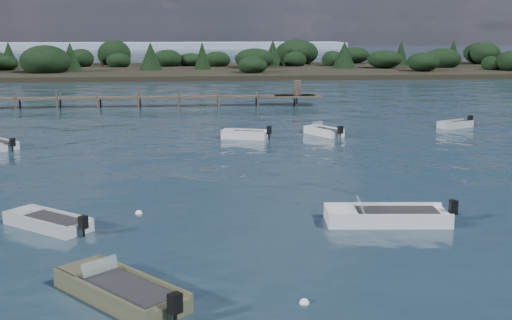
{
  "coord_description": "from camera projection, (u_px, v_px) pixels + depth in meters",
  "views": [
    {
      "loc": [
        -6.88,
        -21.92,
        8.54
      ],
      "look_at": [
        -3.62,
        14.0,
        1.0
      ],
      "focal_mm": 45.0,
      "sensor_mm": 36.0,
      "label": 1
    }
  ],
  "objects": [
    {
      "name": "buoy_a",
      "position": [
        304.0,
        303.0,
        20.15
      ],
      "size": [
        0.32,
        0.32,
        0.32
      ],
      "primitive_type": "sphere",
      "color": "white",
      "rests_on": "ground"
    },
    {
      "name": "tender_far_grey_b",
      "position": [
        455.0,
        126.0,
        55.02
      ],
      "size": [
        3.5,
        2.38,
        1.2
      ],
      "color": "#A9AEB0",
      "rests_on": "ground"
    },
    {
      "name": "dinghy_mid_grey",
      "position": [
        48.0,
        224.0,
        27.74
      ],
      "size": [
        4.17,
        3.77,
        1.12
      ],
      "color": "#A9AEB0",
      "rests_on": "ground"
    },
    {
      "name": "tender_far_white",
      "position": [
        244.0,
        136.0,
        49.76
      ],
      "size": [
        3.92,
        2.31,
        1.32
      ],
      "color": "silver",
      "rests_on": "ground"
    },
    {
      "name": "far_headland",
      "position": [
        364.0,
        61.0,
        123.02
      ],
      "size": [
        190.0,
        40.0,
        5.8
      ],
      "color": "black",
      "rests_on": "ground"
    },
    {
      "name": "ground",
      "position": [
        252.0,
        94.0,
        82.21
      ],
      "size": [
        400.0,
        400.0,
        0.0
      ],
      "primitive_type": "plane",
      "color": "#162734",
      "rests_on": "ground"
    },
    {
      "name": "dinghy_mid_white_a",
      "position": [
        386.0,
        219.0,
        28.41
      ],
      "size": [
        5.86,
        2.46,
        1.35
      ],
      "color": "silver",
      "rests_on": "ground"
    },
    {
      "name": "dinghy_extra_b",
      "position": [
        324.0,
        133.0,
        51.26
      ],
      "size": [
        2.9,
        3.66,
        1.3
      ],
      "color": "silver",
      "rests_on": "ground"
    },
    {
      "name": "buoy_e",
      "position": [
        246.0,
        137.0,
        50.6
      ],
      "size": [
        0.32,
        0.32,
        0.32
      ],
      "primitive_type": "sphere",
      "color": "white",
      "rests_on": "ground"
    },
    {
      "name": "jetty",
      "position": [
        58.0,
        98.0,
        68.38
      ],
      "size": [
        64.5,
        3.2,
        3.4
      ],
      "color": "#4C4237",
      "rests_on": "ground"
    },
    {
      "name": "buoy_c",
      "position": [
        139.0,
        213.0,
        29.82
      ],
      "size": [
        0.32,
        0.32,
        0.32
      ],
      "primitive_type": "sphere",
      "color": "white",
      "rests_on": "ground"
    },
    {
      "name": "dinghy_near_olive",
      "position": [
        120.0,
        293.0,
        20.49
      ],
      "size": [
        4.69,
        4.94,
        1.31
      ],
      "color": "brown",
      "rests_on": "ground"
    }
  ]
}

